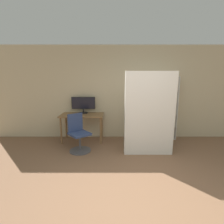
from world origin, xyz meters
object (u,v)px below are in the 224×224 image
object	(u,v)px
monitor	(83,104)
office_chair	(78,136)
bookshelf	(158,108)
mattress_near	(149,114)

from	to	relation	value
monitor	office_chair	distance (m)	1.11
bookshelf	mattress_near	world-z (taller)	mattress_near
bookshelf	mattress_near	xyz separation A→B (m)	(-0.50, -1.13, 0.06)
monitor	mattress_near	bearing A→B (deg)	-32.73
bookshelf	mattress_near	size ratio (longest dim) A/B	0.94
monitor	mattress_near	size ratio (longest dim) A/B	0.35
mattress_near	monitor	bearing A→B (deg)	147.27
monitor	bookshelf	world-z (taller)	bookshelf
monitor	bookshelf	size ratio (longest dim) A/B	0.37
monitor	office_chair	bearing A→B (deg)	-89.57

